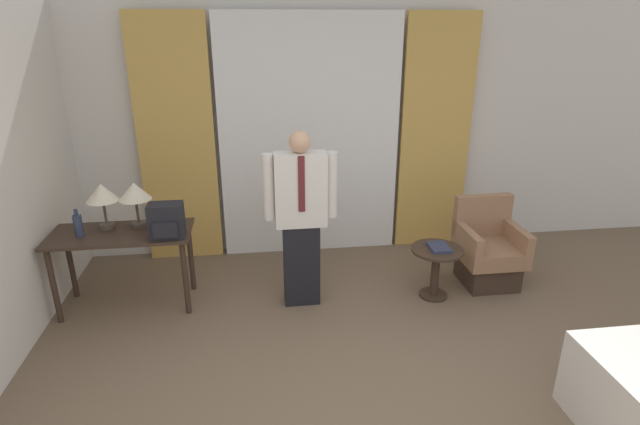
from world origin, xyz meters
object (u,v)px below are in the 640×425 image
table_lamp_left (102,194)px  armchair (488,252)px  table_lamp_right (135,193)px  person (301,214)px  backpack (166,221)px  book (439,247)px  bottle_near_edge (78,225)px  desk (122,243)px  side_table (436,264)px

table_lamp_left → armchair: 3.68m
table_lamp_right → person: 1.48m
table_lamp_right → person: person is taller
backpack → armchair: backpack is taller
table_lamp_right → book: size_ratio=1.78×
table_lamp_left → backpack: bearing=-26.4°
bottle_near_edge → backpack: bearing=-9.1°
backpack → person: person is taller
person → table_lamp_left: bearing=171.0°
desk → book: (2.86, -0.23, -0.11)m
desk → table_lamp_right: table_lamp_right is taller
table_lamp_left → side_table: 3.09m
table_lamp_left → side_table: (2.99, -0.34, -0.71)m
desk → person: 1.62m
bottle_near_edge → book: 3.21m
bottle_near_edge → person: 1.92m
side_table → backpack: bearing=178.6°
bottle_near_edge → person: person is taller
side_table → armchair: bearing=19.4°
table_lamp_right → backpack: (0.30, -0.28, -0.17)m
backpack → side_table: (2.41, -0.06, -0.54)m
desk → side_table: bearing=-4.5°
table_lamp_right → bottle_near_edge: 0.54m
table_lamp_right → side_table: 2.82m
table_lamp_left → book: (3.00, -0.34, -0.54)m
person → side_table: 1.37m
bottle_near_edge → book: size_ratio=1.07×
backpack → side_table: backpack is taller
bottle_near_edge → side_table: bottle_near_edge is taller
book → desk: bearing=175.5°
desk → armchair: bearing=-0.1°
backpack → book: (2.43, -0.06, -0.37)m
table_lamp_left → side_table: table_lamp_left is taller
armchair → side_table: bearing=-160.6°
table_lamp_left → backpack: size_ratio=1.36×
table_lamp_right → bottle_near_edge: size_ratio=1.67×
backpack → bottle_near_edge: bearing=170.9°
armchair → side_table: armchair is taller
backpack → book: size_ratio=1.30×
backpack → book: backpack is taller
desk → armchair: armchair is taller
desk → table_lamp_right: (0.14, 0.12, 0.43)m
desk → armchair: 3.48m
armchair → bottle_near_edge: bearing=-179.4°
table_lamp_left → table_lamp_right: 0.28m
table_lamp_left → armchair: bearing=-2.0°
desk → side_table: size_ratio=2.45×
armchair → book: (-0.60, -0.22, 0.19)m
bottle_near_edge → side_table: size_ratio=0.50×
desk → table_lamp_left: bearing=139.6°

